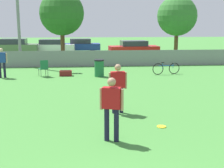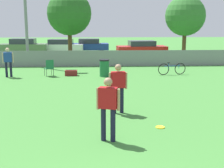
{
  "view_description": "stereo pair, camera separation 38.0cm",
  "coord_description": "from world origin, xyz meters",
  "px_view_note": "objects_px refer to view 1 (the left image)",
  "views": [
    {
      "loc": [
        -0.31,
        -3.43,
        3.01
      ],
      "look_at": [
        0.58,
        6.4,
        1.05
      ],
      "focal_mm": 50.0,
      "sensor_mm": 36.0,
      "label": 1
    },
    {
      "loc": [
        0.06,
        -3.46,
        3.01
      ],
      "look_at": [
        0.58,
        6.4,
        1.05
      ],
      "focal_mm": 50.0,
      "sensor_mm": 36.0,
      "label": 2
    }
  ],
  "objects_px": {
    "folding_chair_sideline": "(44,67)",
    "trash_bin": "(99,68)",
    "frisbee_disc": "(161,126)",
    "parked_car_white": "(52,46)",
    "player_defender_red": "(112,104)",
    "spectator_in_blue": "(2,61)",
    "parked_car_red": "(134,48)",
    "parked_car_olive": "(14,46)",
    "gear_bag_sideline": "(66,73)",
    "tree_near_pole": "(62,13)",
    "player_thrower_red": "(118,85)",
    "bicycle_sideline": "(166,68)",
    "tree_far_right": "(177,16)",
    "parked_car_blue": "(80,45)"
  },
  "relations": [
    {
      "from": "tree_near_pole",
      "to": "player_thrower_red",
      "type": "xyz_separation_m",
      "value": [
        2.71,
        -14.24,
        -2.69
      ]
    },
    {
      "from": "frisbee_disc",
      "to": "parked_car_olive",
      "type": "distance_m",
      "value": 24.48
    },
    {
      "from": "tree_near_pole",
      "to": "parked_car_red",
      "type": "distance_m",
      "value": 8.11
    },
    {
      "from": "frisbee_disc",
      "to": "parked_car_blue",
      "type": "height_order",
      "value": "parked_car_blue"
    },
    {
      "from": "trash_bin",
      "to": "parked_car_olive",
      "type": "height_order",
      "value": "parked_car_olive"
    },
    {
      "from": "parked_car_white",
      "to": "parked_car_olive",
      "type": "bearing_deg",
      "value": -164.41
    },
    {
      "from": "player_thrower_red",
      "to": "parked_car_red",
      "type": "xyz_separation_m",
      "value": [
        3.51,
        18.49,
        -0.32
      ]
    },
    {
      "from": "tree_near_pole",
      "to": "frisbee_disc",
      "type": "distance_m",
      "value": 16.65
    },
    {
      "from": "tree_near_pole",
      "to": "gear_bag_sideline",
      "type": "height_order",
      "value": "tree_near_pole"
    },
    {
      "from": "tree_near_pole",
      "to": "player_thrower_red",
      "type": "relative_size",
      "value": 3.23
    },
    {
      "from": "parked_car_blue",
      "to": "parked_car_red",
      "type": "bearing_deg",
      "value": -41.11
    },
    {
      "from": "player_defender_red",
      "to": "bicycle_sideline",
      "type": "height_order",
      "value": "player_defender_red"
    },
    {
      "from": "parked_car_red",
      "to": "frisbee_disc",
      "type": "bearing_deg",
      "value": -100.81
    },
    {
      "from": "bicycle_sideline",
      "to": "parked_car_blue",
      "type": "height_order",
      "value": "parked_car_blue"
    },
    {
      "from": "player_thrower_red",
      "to": "parked_car_olive",
      "type": "bearing_deg",
      "value": 105.33
    },
    {
      "from": "parked_car_red",
      "to": "player_defender_red",
      "type": "bearing_deg",
      "value": -104.65
    },
    {
      "from": "folding_chair_sideline",
      "to": "player_defender_red",
      "type": "bearing_deg",
      "value": 81.01
    },
    {
      "from": "spectator_in_blue",
      "to": "bicycle_sideline",
      "type": "relative_size",
      "value": 0.97
    },
    {
      "from": "player_defender_red",
      "to": "gear_bag_sideline",
      "type": "height_order",
      "value": "player_defender_red"
    },
    {
      "from": "parked_car_white",
      "to": "bicycle_sideline",
      "type": "bearing_deg",
      "value": -57.04
    },
    {
      "from": "tree_far_right",
      "to": "player_defender_red",
      "type": "bearing_deg",
      "value": -111.38
    },
    {
      "from": "parked_car_olive",
      "to": "parked_car_white",
      "type": "relative_size",
      "value": 0.97
    },
    {
      "from": "frisbee_disc",
      "to": "gear_bag_sideline",
      "type": "distance_m",
      "value": 9.74
    },
    {
      "from": "tree_far_right",
      "to": "bicycle_sideline",
      "type": "relative_size",
      "value": 3.05
    },
    {
      "from": "folding_chair_sideline",
      "to": "bicycle_sideline",
      "type": "height_order",
      "value": "folding_chair_sideline"
    },
    {
      "from": "tree_far_right",
      "to": "trash_bin",
      "type": "distance_m",
      "value": 10.96
    },
    {
      "from": "parked_car_red",
      "to": "gear_bag_sideline",
      "type": "bearing_deg",
      "value": -121.53
    },
    {
      "from": "parked_car_white",
      "to": "parked_car_red",
      "type": "relative_size",
      "value": 1.02
    },
    {
      "from": "player_defender_red",
      "to": "gear_bag_sideline",
      "type": "xyz_separation_m",
      "value": [
        -1.72,
        10.12,
        -0.82
      ]
    },
    {
      "from": "player_defender_red",
      "to": "player_thrower_red",
      "type": "relative_size",
      "value": 1.0
    },
    {
      "from": "folding_chair_sideline",
      "to": "trash_bin",
      "type": "height_order",
      "value": "trash_bin"
    },
    {
      "from": "bicycle_sideline",
      "to": "folding_chair_sideline",
      "type": "bearing_deg",
      "value": 171.93
    },
    {
      "from": "trash_bin",
      "to": "gear_bag_sideline",
      "type": "height_order",
      "value": "trash_bin"
    },
    {
      "from": "player_thrower_red",
      "to": "bicycle_sideline",
      "type": "bearing_deg",
      "value": 59.13
    },
    {
      "from": "bicycle_sideline",
      "to": "parked_car_white",
      "type": "distance_m",
      "value": 16.4
    },
    {
      "from": "player_defender_red",
      "to": "spectator_in_blue",
      "type": "relative_size",
      "value": 1.02
    },
    {
      "from": "frisbee_disc",
      "to": "parked_car_white",
      "type": "bearing_deg",
      "value": 102.9
    },
    {
      "from": "player_defender_red",
      "to": "parked_car_blue",
      "type": "relative_size",
      "value": 0.41
    },
    {
      "from": "tree_far_right",
      "to": "spectator_in_blue",
      "type": "xyz_separation_m",
      "value": [
        -12.11,
        -7.98,
        -2.55
      ]
    },
    {
      "from": "spectator_in_blue",
      "to": "parked_car_white",
      "type": "xyz_separation_m",
      "value": [
        1.31,
        14.65,
        -0.31
      ]
    },
    {
      "from": "trash_bin",
      "to": "parked_car_red",
      "type": "distance_m",
      "value": 11.87
    },
    {
      "from": "player_thrower_red",
      "to": "parked_car_olive",
      "type": "relative_size",
      "value": 0.36
    },
    {
      "from": "bicycle_sideline",
      "to": "frisbee_disc",
      "type": "bearing_deg",
      "value": -114.9
    },
    {
      "from": "folding_chair_sideline",
      "to": "trash_bin",
      "type": "distance_m",
      "value": 3.12
    },
    {
      "from": "bicycle_sideline",
      "to": "parked_car_olive",
      "type": "bearing_deg",
      "value": 121.16
    },
    {
      "from": "tree_far_right",
      "to": "bicycle_sideline",
      "type": "bearing_deg",
      "value": -110.32
    },
    {
      "from": "tree_far_right",
      "to": "tree_near_pole",
      "type": "bearing_deg",
      "value": -173.52
    },
    {
      "from": "spectator_in_blue",
      "to": "parked_car_red",
      "type": "xyz_separation_m",
      "value": [
        9.09,
        11.18,
        -0.29
      ]
    },
    {
      "from": "tree_near_pole",
      "to": "parked_car_olive",
      "type": "relative_size",
      "value": 1.18
    },
    {
      "from": "trash_bin",
      "to": "gear_bag_sideline",
      "type": "bearing_deg",
      "value": 168.54
    }
  ]
}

